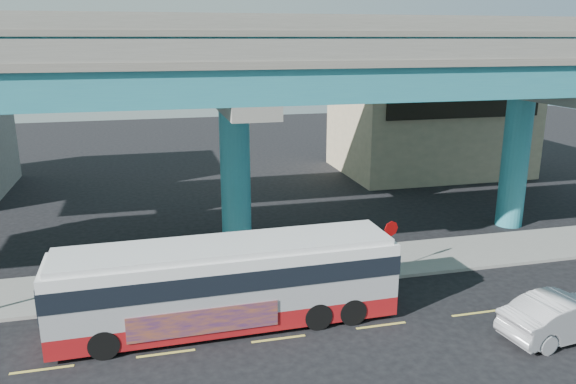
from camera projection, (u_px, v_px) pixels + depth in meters
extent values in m
plane|color=black|center=(277.00, 335.00, 20.61)|extent=(120.00, 120.00, 0.00)
cube|color=gray|center=(250.00, 274.00, 25.73)|extent=(70.00, 4.00, 0.15)
cube|color=#D8C64C|center=(42.00, 370.00, 18.44)|extent=(2.00, 0.12, 0.01)
cube|color=#D8C64C|center=(166.00, 353.00, 19.38)|extent=(2.00, 0.12, 0.01)
cube|color=#D8C64C|center=(279.00, 339.00, 20.33)|extent=(2.00, 0.12, 0.01)
cube|color=#D8C64C|center=(381.00, 325.00, 21.28)|extent=(2.00, 0.12, 0.01)
cube|color=#D8C64C|center=(475.00, 313.00, 22.22)|extent=(2.00, 0.12, 0.01)
cube|color=#D8C64C|center=(561.00, 302.00, 23.17)|extent=(2.00, 0.12, 0.01)
cylinder|color=#237084|center=(236.00, 180.00, 28.05)|extent=(1.50, 1.50, 7.40)
cube|color=gray|center=(234.00, 99.00, 26.99)|extent=(2.00, 12.00, 0.60)
cube|color=gray|center=(223.00, 76.00, 30.02)|extent=(1.80, 5.00, 1.20)
cylinder|color=#237084|center=(515.00, 163.00, 31.83)|extent=(1.50, 1.50, 7.40)
cube|color=gray|center=(522.00, 92.00, 30.77)|extent=(2.00, 12.00, 0.60)
cube|color=gray|center=(487.00, 71.00, 33.81)|extent=(1.80, 5.00, 1.20)
cube|color=#237084|center=(246.00, 83.00, 23.45)|extent=(52.00, 5.00, 1.40)
cube|color=gray|center=(245.00, 63.00, 23.23)|extent=(52.00, 5.40, 0.30)
cube|color=gray|center=(257.00, 50.00, 20.74)|extent=(52.00, 0.25, 0.80)
cube|color=gray|center=(236.00, 48.00, 25.42)|extent=(52.00, 0.25, 0.80)
cube|color=#237084|center=(222.00, 51.00, 29.68)|extent=(52.00, 5.00, 1.40)
cube|color=gray|center=(222.00, 34.00, 29.45)|extent=(52.00, 5.40, 0.30)
cube|color=gray|center=(228.00, 22.00, 26.97)|extent=(52.00, 0.25, 0.80)
cube|color=gray|center=(215.00, 24.00, 31.64)|extent=(52.00, 0.25, 0.80)
cube|color=tan|center=(428.00, 128.00, 45.45)|extent=(14.00, 10.00, 7.00)
cube|color=black|center=(464.00, 110.00, 40.12)|extent=(12.00, 0.25, 1.20)
cube|color=maroon|center=(228.00, 310.00, 21.22)|extent=(12.75, 2.93, 0.74)
cube|color=#B6B6BB|center=(227.00, 282.00, 20.91)|extent=(12.75, 2.93, 1.59)
cube|color=black|center=(227.00, 269.00, 20.77)|extent=(12.81, 2.98, 0.74)
cube|color=silver|center=(226.00, 254.00, 20.62)|extent=(12.75, 2.93, 0.42)
cube|color=silver|center=(226.00, 246.00, 20.53)|extent=(12.34, 2.68, 0.21)
cube|color=black|center=(385.00, 256.00, 22.43)|extent=(0.11, 2.45, 1.27)
cube|color=black|center=(42.00, 293.00, 19.19)|extent=(0.11, 2.45, 1.27)
cube|color=navy|center=(204.00, 322.00, 19.57)|extent=(5.29, 0.15, 0.95)
cylinder|color=black|center=(104.00, 344.00, 18.97)|extent=(1.06, 0.34, 1.06)
cylinder|color=black|center=(107.00, 312.00, 21.24)|extent=(1.06, 0.34, 1.06)
cylinder|color=black|center=(318.00, 316.00, 20.91)|extent=(1.06, 0.34, 1.06)
cylinder|color=black|center=(299.00, 289.00, 23.17)|extent=(1.06, 0.34, 1.06)
cylinder|color=black|center=(352.00, 311.00, 21.26)|extent=(1.06, 0.34, 1.06)
cylinder|color=black|center=(331.00, 285.00, 23.52)|extent=(1.06, 0.34, 1.06)
imported|color=#A8A8AC|center=(565.00, 316.00, 20.30)|extent=(2.99, 5.38, 1.63)
cylinder|color=gray|center=(390.00, 249.00, 25.72)|extent=(0.06, 0.06, 2.09)
cylinder|color=#B20A0A|center=(391.00, 229.00, 25.43)|extent=(0.71, 0.17, 0.72)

